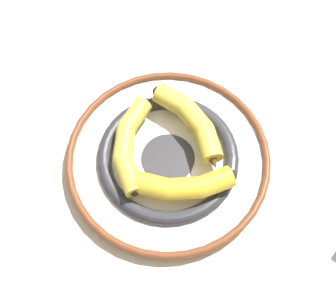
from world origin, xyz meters
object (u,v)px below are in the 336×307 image
Objects in this scene: banana_a at (182,186)px; banana_b at (193,122)px; banana_c at (129,142)px; decorative_bowl at (168,159)px.

banana_a is 0.12m from banana_b.
banana_c is at bearing 134.13° from banana_a.
banana_a is 0.12m from banana_c.
decorative_bowl is 2.22× the size of banana_c.
banana_c is (-0.11, 0.02, -0.00)m from banana_b.
banana_a reaches higher than banana_c.
banana_b reaches higher than decorative_bowl.
decorative_bowl is 1.86× the size of banana_b.
banana_b is at bearing 19.48° from decorative_bowl.
banana_c reaches higher than decorative_bowl.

